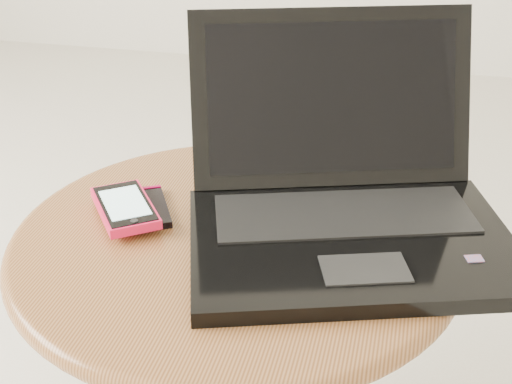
# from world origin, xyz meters

# --- Properties ---
(table) EXTENTS (0.57, 0.57, 0.45)m
(table) POSITION_xyz_m (0.10, -0.10, 0.35)
(table) COLOR #502917
(table) RESTS_ON ground
(laptop) EXTENTS (0.47, 0.45, 0.24)m
(laptop) POSITION_xyz_m (0.23, -0.05, 0.50)
(laptop) COLOR black
(laptop) RESTS_ON table
(phone_black) EXTENTS (0.10, 0.12, 0.01)m
(phone_black) POSITION_xyz_m (-0.03, -0.07, 0.46)
(phone_black) COLOR black
(phone_black) RESTS_ON table
(phone_pink) EXTENTS (0.12, 0.14, 0.01)m
(phone_pink) POSITION_xyz_m (-0.05, -0.09, 0.47)
(phone_pink) COLOR #FC174A
(phone_pink) RESTS_ON phone_black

